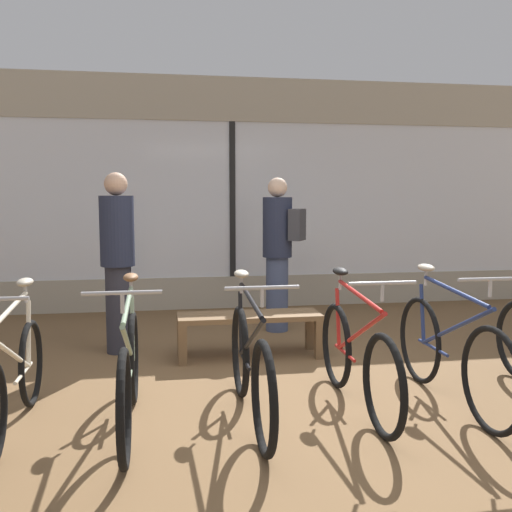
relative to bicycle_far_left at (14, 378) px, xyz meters
The scene contains 10 objects.
ground_plane 2.03m from the bicycle_far_left, ahead, with size 24.00×24.00×0.00m, color brown.
shop_back_wall 4.67m from the bicycle_far_left, 64.02° to the left, with size 12.00×0.08×3.20m.
bicycle_far_left is the anchor object (origin of this frame).
bicycle_left 0.76m from the bicycle_far_left, ahead, with size 0.46×1.77×1.04m.
bicycle_center_left 1.59m from the bicycle_far_left, ahead, with size 0.46×1.77×1.04m.
bicycle_center_right 2.41m from the bicycle_far_left, ahead, with size 0.46×1.73×1.03m.
bicycle_right 3.14m from the bicycle_far_left, ahead, with size 0.46×1.80×1.05m.
display_bench 2.39m from the bicycle_far_left, 40.11° to the left, with size 1.40×0.44×0.43m.
customer_near_rack 3.51m from the bicycle_far_left, 47.69° to the left, with size 0.56×0.50×1.79m.
customer_by_window 2.08m from the bicycle_far_left, 73.94° to the left, with size 0.41×0.41×1.81m.
Camera 1 is at (-0.97, -4.22, 1.59)m, focal length 40.00 mm.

